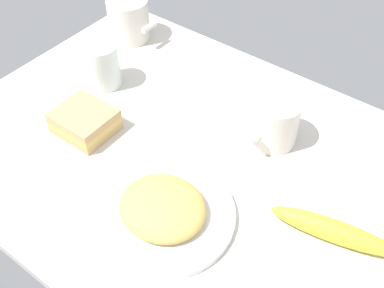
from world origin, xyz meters
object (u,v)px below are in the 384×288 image
sandwich_main (85,121)px  glass_of_milk (103,67)px  coffee_mug_milky (129,19)px  plate_of_food (163,210)px  coffee_mug_black (275,121)px  banana (334,231)px

sandwich_main → glass_of_milk: 14.17cm
coffee_mug_milky → sandwich_main: bearing=117.2°
sandwich_main → glass_of_milk: bearing=-59.9°
sandwich_main → plate_of_food: bearing=164.8°
plate_of_food → glass_of_milk: bearing=-31.0°
coffee_mug_black → glass_of_milk: (35.80, 6.52, -0.49)cm
coffee_mug_black → sandwich_main: bearing=33.0°
plate_of_food → banana: size_ratio=1.16×
plate_of_food → banana: plate_of_food is taller
sandwich_main → coffee_mug_black: bearing=-147.0°
coffee_mug_milky → banana: coffee_mug_milky is taller
sandwich_main → banana: sandwich_main is taller
coffee_mug_black → sandwich_main: (28.76, 18.67, -2.42)cm
coffee_mug_milky → glass_of_milk: 17.28cm
glass_of_milk → sandwich_main: bearing=120.1°
coffee_mug_black → banana: size_ratio=0.55×
plate_of_food → coffee_mug_milky: 51.46cm
coffee_mug_milky → banana: 64.92cm
coffee_mug_milky → plate_of_food: bearing=138.1°
sandwich_main → banana: (-46.79, -5.99, -0.45)cm
sandwich_main → banana: 47.17cm
glass_of_milk → banana: glass_of_milk is taller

